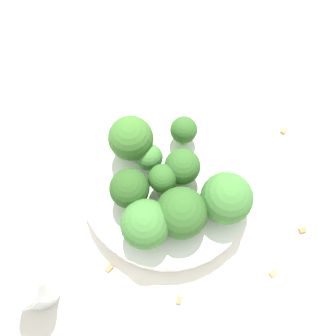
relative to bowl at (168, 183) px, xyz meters
name	(u,v)px	position (x,y,z in m)	size (l,w,h in m)	color
ground_plane	(168,188)	(0.00, 0.00, -0.02)	(3.00, 3.00, 0.00)	silver
bowl	(168,183)	(0.00, 0.00, 0.00)	(0.21, 0.21, 0.03)	white
broccoli_floret_0	(182,167)	(0.01, 0.01, 0.05)	(0.04, 0.04, 0.05)	#7A9E5B
broccoli_floret_1	(163,180)	(0.01, -0.01, 0.05)	(0.03, 0.03, 0.05)	#8EB770
broccoli_floret_2	(181,213)	(0.05, -0.02, 0.05)	(0.06, 0.06, 0.06)	#84AD66
broccoli_floret_3	(131,139)	(-0.05, -0.01, 0.06)	(0.05, 0.05, 0.07)	#84AD66
broccoli_floret_4	(149,158)	(-0.03, -0.01, 0.04)	(0.03, 0.03, 0.04)	#7A9E5B
broccoli_floret_5	(130,189)	(-0.01, -0.05, 0.05)	(0.04, 0.04, 0.06)	#84AD66
broccoli_floret_6	(146,224)	(0.03, -0.06, 0.05)	(0.05, 0.05, 0.06)	#84AD66
broccoli_floret_7	(226,198)	(0.07, 0.03, 0.05)	(0.06, 0.06, 0.06)	#8EB770
broccoli_floret_8	(184,131)	(-0.03, 0.05, 0.04)	(0.03, 0.03, 0.04)	#8EB770
pepper_shaker	(31,290)	(0.01, -0.19, 0.02)	(0.04, 0.04, 0.08)	#B2B7BC
almond_crumb_0	(109,268)	(0.03, -0.12, -0.01)	(0.01, 0.01, 0.01)	olive
almond_crumb_1	(284,130)	(0.04, 0.18, -0.01)	(0.01, 0.01, 0.01)	#AD7F4C
almond_crumb_2	(179,300)	(0.11, -0.08, -0.01)	(0.01, 0.01, 0.01)	olive
almond_crumb_3	(303,230)	(0.15, 0.09, -0.01)	(0.01, 0.01, 0.01)	olive
almond_crumb_4	(274,273)	(0.16, 0.03, -0.01)	(0.01, 0.01, 0.01)	#AD7F4C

